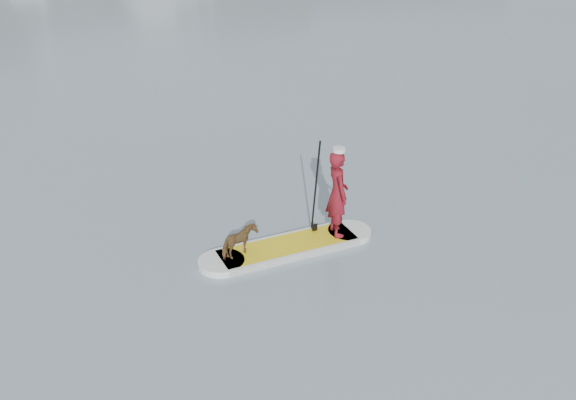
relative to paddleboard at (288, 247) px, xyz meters
name	(u,v)px	position (x,y,z in m)	size (l,w,h in m)	color
ground	(361,332)	(0.10, -2.54, -0.06)	(140.00, 140.00, 0.00)	slate
paddleboard	(288,247)	(0.00, 0.00, 0.00)	(3.30, 0.88, 0.12)	yellow
paddler	(337,194)	(0.96, 0.03, 0.86)	(0.59, 0.38, 1.61)	maroon
white_cap	(339,150)	(0.96, 0.03, 1.70)	(0.22, 0.22, 0.07)	silver
dog	(239,242)	(-0.91, -0.03, 0.34)	(0.30, 0.65, 0.55)	#51301C
paddle	(315,198)	(0.64, 0.26, 0.74)	(0.10, 0.30, 2.00)	black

